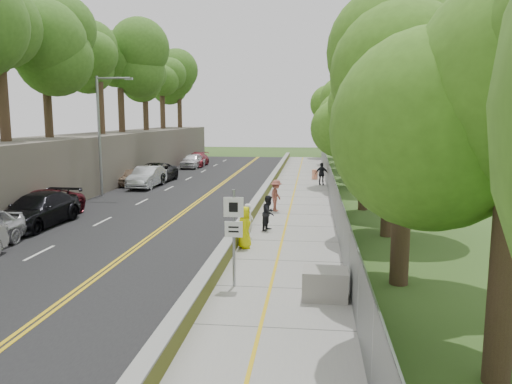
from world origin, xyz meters
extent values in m
plane|color=#33511E|center=(0.00, 0.00, 0.00)|extent=(140.00, 140.00, 0.00)
cube|color=black|center=(-5.40, 15.00, 0.02)|extent=(11.20, 66.00, 0.04)
cube|color=gray|center=(2.55, 15.00, 0.03)|extent=(4.20, 66.00, 0.05)
cube|color=yellow|center=(0.25, 15.00, 0.30)|extent=(0.42, 66.00, 0.60)
cube|color=#595147|center=(-13.50, 15.00, 2.00)|extent=(5.00, 66.00, 4.00)
cube|color=slate|center=(4.65, 15.00, 1.00)|extent=(0.04, 66.00, 2.00)
cylinder|color=gray|center=(-10.70, 14.00, 4.00)|extent=(0.18, 0.18, 8.00)
cylinder|color=gray|center=(-9.60, 14.00, 7.85)|extent=(2.30, 0.13, 0.13)
cube|color=gray|center=(-8.52, 14.00, 7.80)|extent=(0.50, 0.22, 0.14)
cylinder|color=gray|center=(1.05, -3.00, 1.60)|extent=(0.09, 0.09, 3.10)
cube|color=white|center=(1.05, -3.03, 2.60)|extent=(0.62, 0.04, 0.62)
cube|color=white|center=(1.05, -3.03, 1.90)|extent=(0.56, 0.04, 0.50)
cylinder|color=#FF4100|center=(3.68, 24.67, 0.46)|extent=(0.50, 0.50, 0.82)
cube|color=gray|center=(3.88, -3.76, 0.49)|extent=(1.34, 1.02, 0.88)
imported|color=maroon|center=(-10.60, 6.06, 0.79)|extent=(2.90, 5.60, 1.51)
imported|color=black|center=(-9.86, 4.58, 0.84)|extent=(2.44, 5.60, 1.60)
imported|color=#C2A88D|center=(-10.60, 19.48, 0.70)|extent=(1.95, 4.03, 1.32)
imported|color=silver|center=(-9.00, 18.35, 0.83)|extent=(1.76, 4.83, 1.58)
imported|color=black|center=(-9.36, 21.23, 0.82)|extent=(2.77, 5.72, 1.57)
imported|color=#9B2B38|center=(-9.00, 34.78, 0.75)|extent=(1.99, 4.88, 1.42)
imported|color=white|center=(-9.00, 32.94, 0.80)|extent=(2.06, 4.55, 1.52)
imported|color=#E6E708|center=(0.75, 1.65, 0.91)|extent=(0.68, 0.92, 1.72)
imported|color=white|center=(0.75, 3.05, 0.85)|extent=(0.43, 0.61, 1.59)
imported|color=black|center=(1.45, 4.98, 0.88)|extent=(0.86, 0.97, 1.66)
imported|color=#994F42|center=(1.45, 9.75, 0.95)|extent=(0.93, 1.29, 1.79)
imported|color=black|center=(4.20, 21.06, 0.93)|extent=(1.10, 0.62, 1.76)
camera|label=1|loc=(3.45, -18.00, 5.37)|focal=35.00mm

